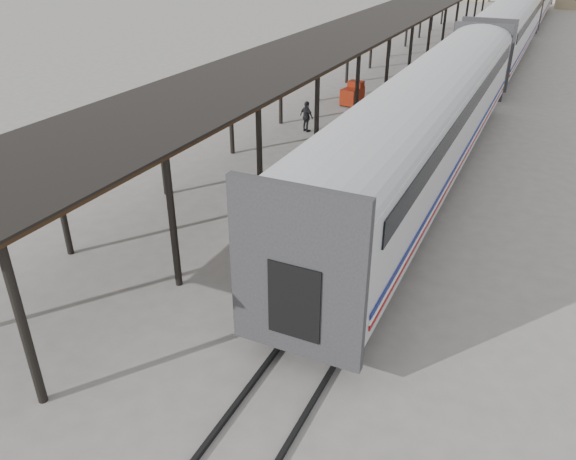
% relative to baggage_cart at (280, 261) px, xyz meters
% --- Properties ---
extents(ground, '(160.00, 160.00, 0.00)m').
position_rel_baggage_cart_xyz_m(ground, '(-1.17, 0.57, -0.65)').
color(ground, slate).
rests_on(ground, ground).
extents(train, '(3.45, 76.01, 4.01)m').
position_rel_baggage_cart_xyz_m(train, '(2.03, 34.36, 2.04)').
color(train, silver).
rests_on(train, ground).
extents(canopy, '(4.90, 64.30, 4.15)m').
position_rel_baggage_cart_xyz_m(canopy, '(-4.57, 24.57, 3.36)').
color(canopy, '#422B19').
rests_on(canopy, ground).
extents(rails, '(1.54, 150.00, 0.12)m').
position_rel_baggage_cart_xyz_m(rails, '(2.03, 34.57, -0.59)').
color(rails, black).
rests_on(rails, ground).
extents(baggage_cart, '(1.71, 2.60, 0.86)m').
position_rel_baggage_cart_xyz_m(baggage_cart, '(0.00, 0.00, 0.00)').
color(baggage_cart, brown).
rests_on(baggage_cart, ground).
extents(suitcase_stack, '(1.24, 1.24, 0.59)m').
position_rel_baggage_cart_xyz_m(suitcase_stack, '(-0.19, 0.33, 0.42)').
color(suitcase_stack, '#3C3C3F').
rests_on(suitcase_stack, baggage_cart).
extents(luggage_tug, '(1.08, 1.58, 1.31)m').
position_rel_baggage_cart_xyz_m(luggage_tug, '(-4.43, 18.58, -0.05)').
color(luggage_tug, maroon).
rests_on(luggage_tug, ground).
extents(porter, '(0.42, 0.62, 1.68)m').
position_rel_baggage_cart_xyz_m(porter, '(0.03, -0.65, 1.05)').
color(porter, navy).
rests_on(porter, baggage_cart).
extents(pedestrian, '(0.98, 0.72, 1.54)m').
position_rel_baggage_cart_xyz_m(pedestrian, '(-4.84, 12.88, 0.12)').
color(pedestrian, black).
rests_on(pedestrian, ground).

